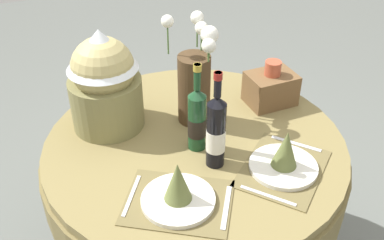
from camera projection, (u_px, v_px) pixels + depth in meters
dining_table at (195, 169)px, 1.81m from camera, size 1.16×1.16×0.75m
place_setting_left at (178, 192)px, 1.44m from camera, size 0.43×0.40×0.16m
place_setting_right at (284, 159)px, 1.57m from camera, size 0.43×0.42×0.16m
flower_vase at (195, 80)px, 1.75m from camera, size 0.19×0.18×0.43m
wine_bottle_left at (216, 131)px, 1.55m from camera, size 0.07×0.07×0.37m
wine_bottle_centre at (197, 119)px, 1.63m from camera, size 0.07×0.07×0.34m
gift_tub_back_left at (104, 77)px, 1.71m from camera, size 0.28×0.28×0.40m
woven_basket_side_right at (271, 87)px, 1.91m from camera, size 0.20×0.15×0.19m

